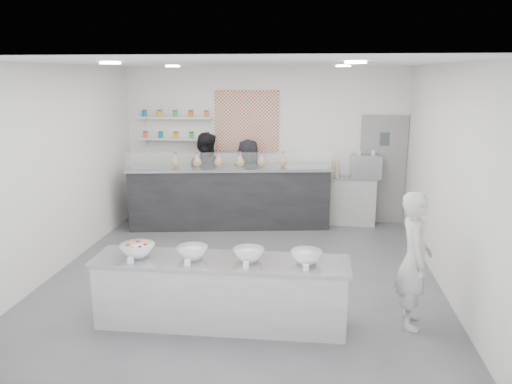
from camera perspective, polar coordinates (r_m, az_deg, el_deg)
floor at (r=7.37m, az=-1.44°, el=-9.49°), size 6.00×6.00×0.00m
ceiling at (r=6.79m, az=-1.59°, el=14.54°), size 6.00×6.00×0.00m
back_wall at (r=9.86m, az=0.98°, el=5.44°), size 5.50×0.00×5.50m
left_wall at (r=7.80m, az=-21.95°, el=2.35°), size 0.00×6.00×6.00m
right_wall at (r=7.08m, az=21.11°, el=1.38°), size 0.00×6.00×6.00m
back_door at (r=9.94m, az=14.27°, el=2.47°), size 0.88×0.04×2.10m
pattern_panel at (r=9.82m, az=-1.07°, el=8.05°), size 1.25×0.03×1.20m
jar_shelf_lower at (r=10.07m, az=-9.08°, el=6.02°), size 1.45×0.22×0.04m
jar_shelf_upper at (r=10.03m, az=-9.17°, el=8.40°), size 1.45×0.22×0.04m
preserve_jars at (r=10.02m, az=-9.17°, el=7.59°), size 1.45×0.10×0.56m
downlight_0 at (r=6.19m, az=-16.34°, el=13.96°), size 0.24×0.24×0.02m
downlight_1 at (r=5.73m, az=11.32°, el=14.31°), size 0.24×0.24×0.02m
downlight_2 at (r=8.65m, az=-9.50°, el=13.99°), size 0.24×0.24×0.02m
downlight_3 at (r=8.33m, az=9.94°, el=14.00°), size 0.24×0.24×0.02m
prep_counter at (r=5.89m, az=-4.02°, el=-11.34°), size 2.94×0.68×0.80m
back_bar at (r=9.46m, az=-3.00°, el=-0.56°), size 3.83×1.25×1.17m
sneeze_guard at (r=8.99m, az=-3.09°, el=3.53°), size 3.68×0.58×0.32m
espresso_ledge at (r=9.81m, az=9.87°, el=-0.97°), size 1.25×0.40×0.93m
espresso_machine at (r=9.70m, az=12.42°, el=2.85°), size 0.56×0.39×0.43m
cup_stacks at (r=9.67m, az=8.88°, el=2.66°), size 0.24×0.24×0.33m
prep_bowls at (r=5.71m, az=-4.10°, el=-7.04°), size 2.31×0.47×0.14m
label_cards at (r=5.27m, az=-5.14°, el=-9.28°), size 2.01×0.04×0.07m
cookie_bags at (r=9.32m, az=-3.05°, el=3.76°), size 2.16×0.48×0.28m
woman_prep at (r=5.99m, az=17.65°, el=-7.43°), size 0.42×0.60×1.60m
staff_left at (r=9.74m, az=-5.80°, el=1.60°), size 0.97×0.82×1.77m
staff_right at (r=9.60m, az=-0.86°, el=1.15°), size 0.92×0.73×1.65m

